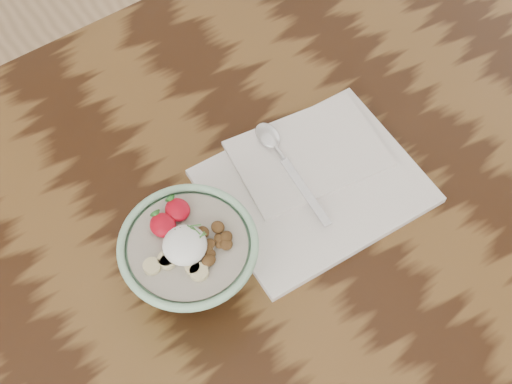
# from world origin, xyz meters

# --- Properties ---
(table) EXTENTS (1.60, 0.90, 0.75)m
(table) POSITION_xyz_m (0.00, 0.00, 0.66)
(table) COLOR black
(table) RESTS_ON ground
(breakfast_bowl) EXTENTS (0.17, 0.17, 0.12)m
(breakfast_bowl) POSITION_xyz_m (0.02, -0.03, 0.81)
(breakfast_bowl) COLOR #94C8A0
(breakfast_bowl) RESTS_ON table
(napkin) EXTENTS (0.29, 0.25, 0.02)m
(napkin) POSITION_xyz_m (0.23, 0.00, 0.76)
(napkin) COLOR white
(napkin) RESTS_ON table
(spoon) EXTENTS (0.04, 0.19, 0.01)m
(spoon) POSITION_xyz_m (0.21, 0.07, 0.77)
(spoon) COLOR silver
(spoon) RESTS_ON napkin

